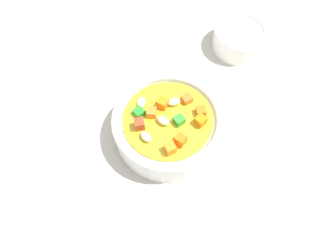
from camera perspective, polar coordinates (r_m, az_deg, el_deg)
ground_plane at (r=59.01cm, az=0.00°, el=-1.68°), size 140.00×140.00×2.00cm
soup_bowl_main at (r=55.56cm, az=-0.00°, el=0.15°), size 16.91×16.91×6.36cm
spoon at (r=54.34cm, az=-9.89°, el=-11.22°), size 17.94×12.12×0.79cm
side_bowl_small at (r=68.02cm, az=11.11°, el=13.38°), size 9.40×9.40×4.35cm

